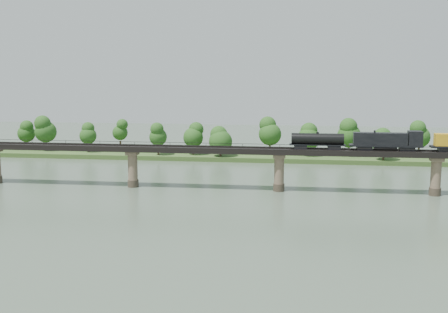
# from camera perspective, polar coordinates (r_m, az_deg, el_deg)

# --- Properties ---
(ground) EXTENTS (400.00, 400.00, 0.00)m
(ground) POSITION_cam_1_polar(r_m,az_deg,el_deg) (121.37, 5.10, -6.58)
(ground) COLOR #3C4C3C
(ground) RESTS_ON ground
(far_bank) EXTENTS (300.00, 24.00, 1.60)m
(far_bank) POSITION_cam_1_polar(r_m,az_deg,el_deg) (204.34, 6.11, 0.07)
(far_bank) COLOR #304C1E
(far_bank) RESTS_ON ground
(bridge) EXTENTS (236.00, 30.00, 11.50)m
(bridge) POSITION_cam_1_polar(r_m,az_deg,el_deg) (149.36, 5.62, -1.46)
(bridge) COLOR #473A2D
(bridge) RESTS_ON ground
(bridge_superstructure) EXTENTS (220.00, 4.90, 0.75)m
(bridge_superstructure) POSITION_cam_1_polar(r_m,az_deg,el_deg) (148.33, 5.65, 0.95)
(bridge_superstructure) COLOR black
(bridge_superstructure) RESTS_ON bridge
(far_treeline) EXTENTS (289.06, 17.54, 13.60)m
(far_treeline) POSITION_cam_1_polar(r_m,az_deg,el_deg) (199.15, 3.75, 2.20)
(far_treeline) COLOR #382619
(far_treeline) RESTS_ON far_bank
(freight_train) EXTENTS (74.06, 2.89, 5.10)m
(freight_train) POSITION_cam_1_polar(r_m,az_deg,el_deg) (152.37, 21.18, 1.40)
(freight_train) COLOR black
(freight_train) RESTS_ON bridge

